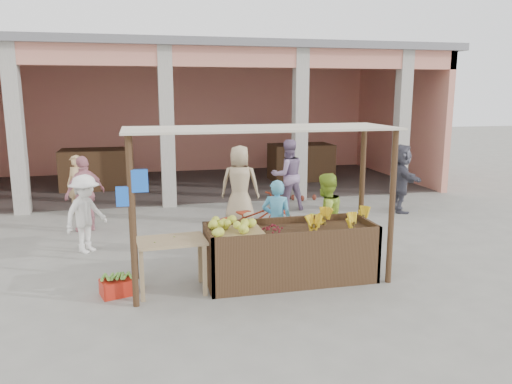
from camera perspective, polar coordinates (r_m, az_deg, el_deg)
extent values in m
plane|color=slate|center=(7.84, 0.34, -10.29)|extent=(60.00, 60.00, 0.00)
cube|color=tan|center=(18.58, -8.11, 8.53)|extent=(14.00, 0.20, 4.00)
cube|color=tan|center=(17.83, 15.75, 8.10)|extent=(0.20, 6.00, 4.00)
cube|color=tan|center=(12.87, -5.83, 15.14)|extent=(14.00, 0.30, 0.50)
cube|color=slate|center=(15.72, -7.29, 15.70)|extent=(14.40, 6.40, 0.20)
cube|color=#B9B3AA|center=(13.06, -25.75, 6.34)|extent=(0.35, 0.35, 4.00)
cube|color=#B9B3AA|center=(12.78, -10.15, 7.20)|extent=(0.35, 0.35, 4.00)
cube|color=#B9B3AA|center=(13.44, 5.04, 7.53)|extent=(0.35, 0.35, 4.00)
cube|color=#B9B3AA|center=(14.67, 16.33, 7.44)|extent=(0.35, 0.35, 4.00)
cube|color=#4A311D|center=(15.80, -17.85, 2.49)|extent=(2.00, 1.20, 1.20)
cube|color=#4A311D|center=(16.59, 5.14, 3.40)|extent=(2.00, 1.20, 1.20)
cube|color=#4A311D|center=(7.83, 3.93, -7.23)|extent=(2.60, 0.95, 0.80)
cylinder|color=#4A311D|center=(6.85, -13.96, -3.52)|extent=(0.09, 0.09, 2.35)
cylinder|color=#4A311D|center=(7.78, 15.27, -1.82)|extent=(0.09, 0.09, 2.35)
cylinder|color=#4A311D|center=(7.87, -13.92, -1.59)|extent=(0.09, 0.09, 2.35)
cylinder|color=#4A311D|center=(8.69, 11.98, -0.29)|extent=(0.09, 0.09, 2.35)
cube|color=beige|center=(7.40, 0.59, 7.30)|extent=(4.00, 1.35, 0.03)
cube|color=blue|center=(6.73, -13.17, 1.27)|extent=(0.22, 0.08, 0.30)
cube|color=blue|center=(6.77, -14.96, -0.49)|extent=(0.18, 0.07, 0.26)
cube|color=#A38654|center=(7.47, -2.39, -4.69)|extent=(0.82, 0.71, 0.06)
ellipsoid|color=#E6E844|center=(7.44, -2.40, -3.90)|extent=(0.70, 0.61, 0.15)
ellipsoid|color=maroon|center=(7.57, 1.93, -4.14)|extent=(0.45, 0.37, 0.14)
cube|color=tan|center=(7.37, -9.63, -5.53)|extent=(1.02, 0.71, 0.04)
cube|color=tan|center=(7.23, -12.90, -9.34)|extent=(0.06, 0.06, 0.75)
cube|color=tan|center=(7.28, -5.88, -8.95)|extent=(0.06, 0.06, 0.75)
cube|color=tan|center=(7.75, -12.95, -7.91)|extent=(0.06, 0.06, 0.75)
cube|color=tan|center=(7.79, -6.42, -7.56)|extent=(0.06, 0.06, 0.75)
cube|color=red|center=(7.62, -15.57, -10.43)|extent=(0.53, 0.44, 0.24)
ellipsoid|color=maroon|center=(13.42, 5.32, 0.24)|extent=(0.45, 0.45, 0.62)
ellipsoid|color=maroon|center=(13.59, 6.69, 0.34)|extent=(0.45, 0.45, 0.62)
ellipsoid|color=maroon|center=(13.77, 5.64, 0.51)|extent=(0.45, 0.45, 0.62)
ellipsoid|color=maroon|center=(13.50, 4.28, 0.32)|extent=(0.45, 0.45, 0.62)
imported|color=#52B8E8|center=(8.61, 2.39, -2.97)|extent=(0.70, 0.62, 1.53)
imported|color=#ADD43C|center=(8.65, 7.88, -2.66)|extent=(0.90, 0.72, 1.63)
imported|color=maroon|center=(9.59, -0.36, -3.13)|extent=(1.16, 2.00, 0.99)
imported|color=white|center=(9.56, -18.91, -2.04)|extent=(1.03, 1.08, 1.55)
imported|color=#CE7F8C|center=(11.01, -18.96, 0.07)|extent=(1.11, 1.05, 1.71)
imported|color=tan|center=(11.03, -1.86, 1.33)|extent=(1.07, 0.86, 1.94)
imported|color=#454450|center=(12.63, 16.24, 1.73)|extent=(0.97, 1.72, 1.75)
imported|color=tan|center=(12.65, -19.83, 0.90)|extent=(0.69, 0.66, 1.48)
imported|color=gray|center=(12.32, 3.64, 2.33)|extent=(0.98, 0.61, 1.92)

